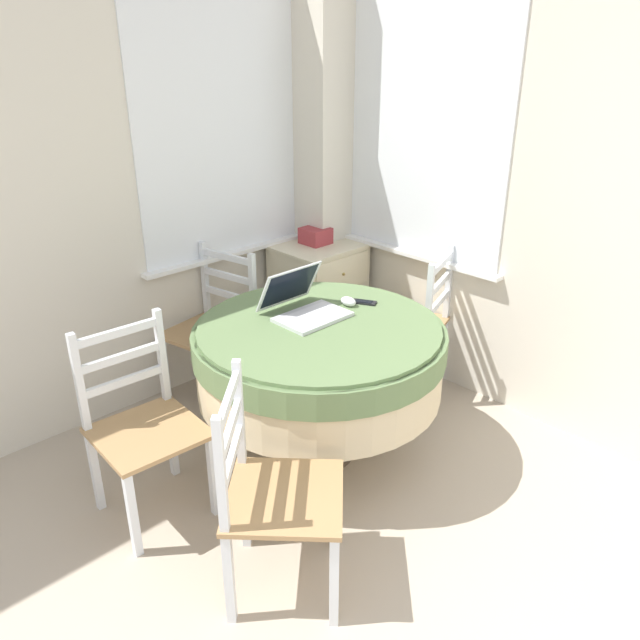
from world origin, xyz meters
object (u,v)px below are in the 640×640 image
Objects in this scene: dining_chair_near_right_window at (413,324)px; dining_chair_left_flank at (143,426)px; computer_mouse at (348,301)px; dining_chair_camera_near at (272,493)px; round_dining_table at (319,354)px; dining_chair_near_back_window at (214,328)px; laptop at (304,306)px; corner_cabinet at (319,299)px; cell_phone at (364,302)px; storage_box at (316,236)px.

dining_chair_near_right_window and dining_chair_left_flank have the same top height.
computer_mouse is 1.17m from dining_chair_camera_near.
round_dining_table is 0.87m from dining_chair_near_back_window.
dining_chair_left_flank is at bearing 99.28° from dining_chair_camera_near.
dining_chair_near_right_window is (0.83, -0.04, -0.35)m from laptop.
round_dining_table is 1.37× the size of dining_chair_left_flank.
computer_mouse is 1.16m from dining_chair_left_flank.
dining_chair_near_back_window reaches higher than corner_cabinet.
dining_chair_near_back_window is 1.16× the size of corner_cabinet.
dining_chair_left_flank reaches higher than round_dining_table.
dining_chair_left_flank is at bearing 174.96° from dining_chair_near_right_window.
cell_phone is at bearing 26.07° from dining_chair_camera_near.
storage_box is (-0.05, 0.78, 0.38)m from dining_chair_near_right_window.
cell_phone is 0.15× the size of dining_chair_camera_near.
dining_chair_left_flank is (-0.83, 0.24, -0.14)m from round_dining_table.
dining_chair_near_right_window is 1.70m from dining_chair_left_flank.
corner_cabinet reaches higher than cell_phone.
computer_mouse is (0.24, -0.07, -0.03)m from laptop.
corner_cabinet is (-0.05, 0.75, -0.05)m from dining_chair_near_right_window.
cell_phone is at bearing -65.63° from dining_chair_near_back_window.
laptop is at bearing -7.04° from dining_chair_left_flank.
dining_chair_left_flank reaches higher than cell_phone.
round_dining_table is 3.52× the size of laptop.
dining_chair_near_right_window reaches higher than round_dining_table.
laptop is at bearing 177.06° from dining_chair_near_right_window.
cell_phone is 0.17× the size of corner_cabinet.
dining_chair_left_flank reaches higher than computer_mouse.
round_dining_table is at bearing -165.68° from computer_mouse.
dining_chair_near_right_window is 1.00× the size of dining_chair_camera_near.
dining_chair_near_right_window is 0.75m from corner_cabinet.
round_dining_table is 0.33m from computer_mouse.
laptop reaches higher than dining_chair_near_back_window.
dining_chair_left_flank is (-1.18, 0.21, -0.30)m from cell_phone.
laptop is 0.39× the size of dining_chair_left_flank.
storage_box is (0.81, 0.88, 0.24)m from round_dining_table.
dining_chair_left_flank is at bearing -142.59° from dining_chair_near_back_window.
corner_cabinet is 4.59× the size of storage_box.
round_dining_table is 0.88m from dining_chair_near_right_window.
round_dining_table is 0.88m from dining_chair_left_flank.
dining_chair_camera_near is (-1.07, -0.52, -0.30)m from cell_phone.
laptop is (0.03, 0.14, 0.20)m from round_dining_table.
dining_chair_camera_near is 2.02m from corner_cabinet.
laptop reaches higher than cell_phone.
corner_cabinet is at bearing 93.96° from dining_chair_near_right_window.
laptop is at bearing 40.06° from dining_chair_camera_near.
dining_chair_near_right_window reaches higher than corner_cabinet.
dining_chair_camera_near reaches higher than storage_box.
dining_chair_near_right_window is (0.59, 0.02, -0.32)m from computer_mouse.
laptop is 0.39× the size of dining_chair_near_right_window.
storage_box is (1.64, 0.64, 0.38)m from dining_chair_left_flank.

